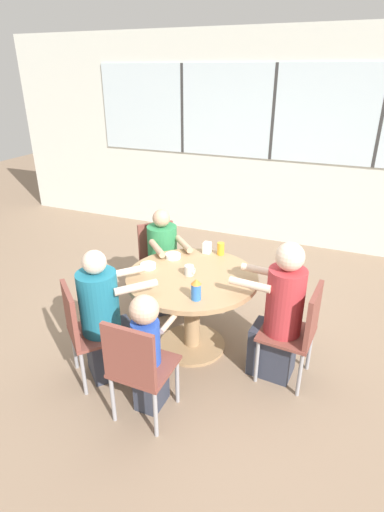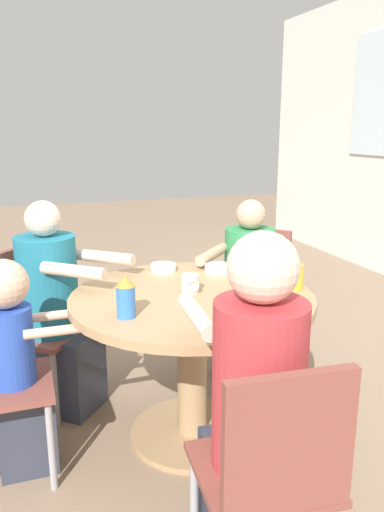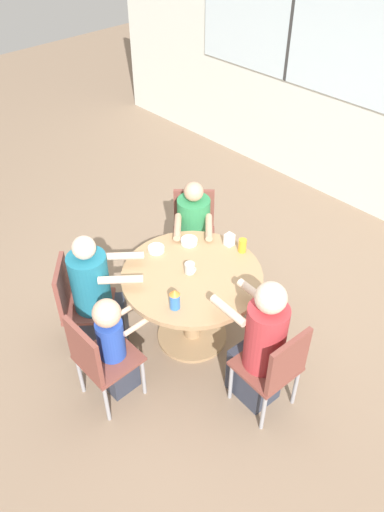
{
  "view_description": "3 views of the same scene",
  "coord_description": "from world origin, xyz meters",
  "px_view_note": "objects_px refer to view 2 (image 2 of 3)",
  "views": [
    {
      "loc": [
        1.15,
        -2.73,
        2.3
      ],
      "look_at": [
        0.0,
        0.0,
        0.91
      ],
      "focal_mm": 28.0,
      "sensor_mm": 36.0,
      "label": 1
    },
    {
      "loc": [
        2.03,
        -0.72,
        1.47
      ],
      "look_at": [
        0.0,
        0.0,
        0.91
      ],
      "focal_mm": 35.0,
      "sensor_mm": 36.0,
      "label": 2
    },
    {
      "loc": [
        2.08,
        -2.0,
        3.33
      ],
      "look_at": [
        0.0,
        0.0,
        0.91
      ],
      "focal_mm": 35.0,
      "sensor_mm": 36.0,
      "label": 3
    }
  ],
  "objects_px": {
    "person_man_blue_shirt": "(56,318)",
    "person_man_teal_shirt": "(247,297)",
    "chair_for_woman_green_shirt": "(274,467)",
    "coffee_mug": "(191,284)",
    "juice_glass": "(296,277)",
    "person_toddler": "(17,370)",
    "bowl_cereal": "(163,268)",
    "milk_carton_small": "(280,271)",
    "bowl_white_shallow": "(218,268)",
    "person_woman_green_shirt": "(254,424)",
    "sippy_cup": "(126,296)",
    "chair_for_man_teal_shirt": "(256,285)",
    "chair_for_man_blue_shirt": "(30,314)"
  },
  "relations": [
    {
      "from": "person_woman_green_shirt",
      "to": "bowl_white_shallow",
      "type": "xyz_separation_m",
      "value": [
        -1.06,
        0.31,
        0.2
      ]
    },
    {
      "from": "sippy_cup",
      "to": "bowl_cereal",
      "type": "distance_m",
      "value": 0.67
    },
    {
      "from": "person_man_blue_shirt",
      "to": "juice_glass",
      "type": "distance_m",
      "value": 1.25
    },
    {
      "from": "person_woman_green_shirt",
      "to": "person_man_teal_shirt",
      "type": "distance_m",
      "value": 1.44
    },
    {
      "from": "bowl_white_shallow",
      "to": "bowl_cereal",
      "type": "xyz_separation_m",
      "value": [
        -0.11,
        -0.27,
        -0.0
      ]
    },
    {
      "from": "milk_carton_small",
      "to": "bowl_white_shallow",
      "type": "xyz_separation_m",
      "value": [
        -0.25,
        -0.22,
        -0.03
      ]
    },
    {
      "from": "person_woman_green_shirt",
      "to": "coffee_mug",
      "type": "xyz_separation_m",
      "value": [
        -0.79,
        0.06,
        0.23
      ]
    },
    {
      "from": "person_man_blue_shirt",
      "to": "person_man_teal_shirt",
      "type": "xyz_separation_m",
      "value": [
        -0.04,
        1.12,
        -0.03
      ]
    },
    {
      "from": "bowl_cereal",
      "to": "sippy_cup",
      "type": "bearing_deg",
      "value": -29.09
    },
    {
      "from": "person_man_blue_shirt",
      "to": "person_toddler",
      "type": "relative_size",
      "value": 1.16
    },
    {
      "from": "coffee_mug",
      "to": "sippy_cup",
      "type": "xyz_separation_m",
      "value": [
        0.2,
        -0.35,
        0.04
      ]
    },
    {
      "from": "coffee_mug",
      "to": "bowl_white_shallow",
      "type": "distance_m",
      "value": 0.37
    },
    {
      "from": "chair_for_woman_green_shirt",
      "to": "juice_glass",
      "type": "xyz_separation_m",
      "value": [
        -0.84,
        0.56,
        0.29
      ]
    },
    {
      "from": "person_toddler",
      "to": "bowl_white_shallow",
      "type": "bearing_deg",
      "value": 106.2
    },
    {
      "from": "chair_for_woman_green_shirt",
      "to": "person_man_blue_shirt",
      "type": "height_order",
      "value": "person_man_blue_shirt"
    },
    {
      "from": "sippy_cup",
      "to": "juice_glass",
      "type": "relative_size",
      "value": 1.45
    },
    {
      "from": "chair_for_woman_green_shirt",
      "to": "person_woman_green_shirt",
      "type": "height_order",
      "value": "person_woman_green_shirt"
    },
    {
      "from": "chair_for_man_blue_shirt",
      "to": "bowl_white_shallow",
      "type": "relative_size",
      "value": 6.04
    },
    {
      "from": "chair_for_woman_green_shirt",
      "to": "person_toddler",
      "type": "bearing_deg",
      "value": 131.4
    },
    {
      "from": "person_woman_green_shirt",
      "to": "bowl_white_shallow",
      "type": "height_order",
      "value": "person_woman_green_shirt"
    },
    {
      "from": "person_toddler",
      "to": "bowl_cereal",
      "type": "xyz_separation_m",
      "value": [
        -0.4,
        0.76,
        0.27
      ]
    },
    {
      "from": "coffee_mug",
      "to": "bowl_cereal",
      "type": "bearing_deg",
      "value": -176.84
    },
    {
      "from": "person_man_teal_shirt",
      "to": "coffee_mug",
      "type": "height_order",
      "value": "person_man_teal_shirt"
    },
    {
      "from": "juice_glass",
      "to": "milk_carton_small",
      "type": "height_order",
      "value": "juice_glass"
    },
    {
      "from": "person_man_blue_shirt",
      "to": "juice_glass",
      "type": "xyz_separation_m",
      "value": [
        0.58,
        1.07,
        0.29
      ]
    },
    {
      "from": "chair_for_woman_green_shirt",
      "to": "person_man_teal_shirt",
      "type": "distance_m",
      "value": 1.59
    },
    {
      "from": "milk_carton_small",
      "to": "bowl_white_shallow",
      "type": "bearing_deg",
      "value": -138.15
    },
    {
      "from": "chair_for_man_teal_shirt",
      "to": "person_toddler",
      "type": "height_order",
      "value": "person_toddler"
    },
    {
      "from": "chair_for_man_blue_shirt",
      "to": "person_toddler",
      "type": "relative_size",
      "value": 0.88
    },
    {
      "from": "person_man_teal_shirt",
      "to": "bowl_cereal",
      "type": "xyz_separation_m",
      "value": [
        0.13,
        -0.56,
        0.27
      ]
    },
    {
      "from": "chair_for_man_teal_shirt",
      "to": "person_man_teal_shirt",
      "type": "bearing_deg",
      "value": 90.0
    },
    {
      "from": "juice_glass",
      "to": "milk_carton_small",
      "type": "relative_size",
      "value": 1.1
    },
    {
      "from": "chair_for_man_teal_shirt",
      "to": "juice_glass",
      "type": "bearing_deg",
      "value": 122.21
    },
    {
      "from": "chair_for_man_blue_shirt",
      "to": "coffee_mug",
      "type": "height_order",
      "value": "chair_for_man_blue_shirt"
    },
    {
      "from": "chair_for_woman_green_shirt",
      "to": "person_woman_green_shirt",
      "type": "bearing_deg",
      "value": 90.0
    },
    {
      "from": "person_toddler",
      "to": "sippy_cup",
      "type": "relative_size",
      "value": 5.6
    },
    {
      "from": "person_toddler",
      "to": "bowl_cereal",
      "type": "distance_m",
      "value": 0.9
    },
    {
      "from": "person_man_teal_shirt",
      "to": "milk_carton_small",
      "type": "distance_m",
      "value": 0.59
    },
    {
      "from": "sippy_cup",
      "to": "bowl_cereal",
      "type": "bearing_deg",
      "value": 150.91
    },
    {
      "from": "chair_for_man_teal_shirt",
      "to": "bowl_white_shallow",
      "type": "height_order",
      "value": "chair_for_man_teal_shirt"
    },
    {
      "from": "person_man_teal_shirt",
      "to": "bowl_cereal",
      "type": "bearing_deg",
      "value": 58.35
    },
    {
      "from": "chair_for_woman_green_shirt",
      "to": "person_toddler",
      "type": "height_order",
      "value": "person_toddler"
    },
    {
      "from": "chair_for_man_teal_shirt",
      "to": "person_woman_green_shirt",
      "type": "relative_size",
      "value": 0.72
    },
    {
      "from": "milk_carton_small",
      "to": "chair_for_man_blue_shirt",
      "type": "bearing_deg",
      "value": -115.56
    },
    {
      "from": "milk_carton_small",
      "to": "juice_glass",
      "type": "bearing_deg",
      "value": 7.07
    },
    {
      "from": "chair_for_woman_green_shirt",
      "to": "chair_for_man_blue_shirt",
      "type": "bearing_deg",
      "value": 116.86
    },
    {
      "from": "person_man_blue_shirt",
      "to": "juice_glass",
      "type": "height_order",
      "value": "person_man_blue_shirt"
    },
    {
      "from": "person_toddler",
      "to": "coffee_mug",
      "type": "xyz_separation_m",
      "value": [
        -0.01,
        0.78,
        0.29
      ]
    },
    {
      "from": "person_man_blue_shirt",
      "to": "chair_for_woman_green_shirt",
      "type": "bearing_deg",
      "value": 60.31
    },
    {
      "from": "bowl_cereal",
      "to": "person_toddler",
      "type": "bearing_deg",
      "value": -62.34
    }
  ]
}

